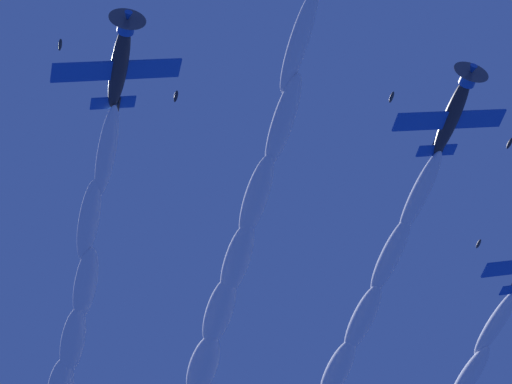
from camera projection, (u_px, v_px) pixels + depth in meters
The scene contains 3 objects.
airplane_left_wingman at pixel (453, 113), 67.41m from camera, with size 8.22×7.78×3.43m.
airplane_right_wingman at pixel (120, 63), 64.24m from camera, with size 8.09×7.77×3.54m.
smoke_trail_lead at pixel (210, 347), 83.48m from camera, with size 20.81×51.93×4.20m.
Camera 1 is at (20.51, 26.85, 1.49)m, focal length 70.13 mm.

